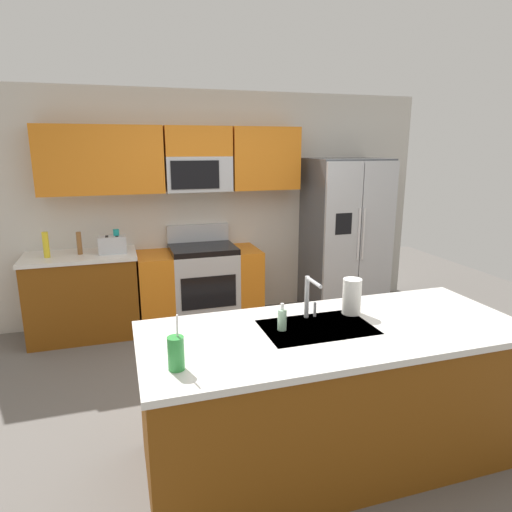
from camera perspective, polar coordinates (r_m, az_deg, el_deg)
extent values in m
plane|color=#66605B|center=(3.79, 2.22, -17.81)|extent=(9.00, 9.00, 0.00)
cube|color=beige|center=(5.34, -5.43, 6.39)|extent=(5.20, 0.10, 2.60)
cube|color=orange|center=(4.99, -22.47, 11.24)|extent=(0.70, 0.32, 0.70)
cube|color=orange|center=(4.98, -15.11, 11.80)|extent=(0.56, 0.32, 0.70)
cube|color=orange|center=(5.24, 1.05, 12.34)|extent=(0.78, 0.32, 0.70)
cube|color=#B7BABF|center=(5.06, -7.40, 10.36)|extent=(0.72, 0.32, 0.38)
cube|color=black|center=(4.89, -7.76, 10.23)|extent=(0.52, 0.01, 0.30)
cube|color=orange|center=(5.05, -7.53, 14.33)|extent=(0.72, 0.32, 0.32)
cube|color=brown|center=(5.10, -21.13, -4.93)|extent=(1.10, 0.60, 0.86)
cube|color=silver|center=(4.98, -21.58, -0.01)|extent=(1.13, 0.63, 0.04)
cube|color=#B7BABF|center=(5.16, -6.69, -3.94)|extent=(0.72, 0.60, 0.84)
cube|color=black|center=(4.87, -6.02, -4.66)|extent=(0.60, 0.01, 0.36)
cube|color=black|center=(5.04, -6.83, 0.93)|extent=(0.72, 0.60, 0.06)
cube|color=#B7BABF|center=(5.27, -7.42, 2.94)|extent=(0.72, 0.06, 0.20)
cube|color=orange|center=(5.09, -12.68, -4.43)|extent=(0.36, 0.60, 0.84)
cube|color=orange|center=(5.27, -1.33, -3.47)|extent=(0.28, 0.60, 0.84)
cube|color=#4C4F54|center=(5.56, 11.17, 2.57)|extent=(0.90, 0.70, 1.85)
cube|color=#B7BABF|center=(5.14, 10.91, 1.65)|extent=(0.44, 0.04, 1.81)
cube|color=#B7BABF|center=(5.36, 15.16, 1.93)|extent=(0.44, 0.04, 1.81)
cylinder|color=silver|center=(5.19, 13.01, 2.71)|extent=(0.02, 0.02, 0.60)
cylinder|color=silver|center=(5.22, 13.58, 2.74)|extent=(0.02, 0.02, 0.60)
cube|color=black|center=(5.08, 11.13, 4.05)|extent=(0.20, 0.00, 0.24)
cube|color=brown|center=(3.04, 9.73, -17.25)|extent=(2.35, 0.94, 0.86)
cube|color=silver|center=(2.83, 10.10, -9.43)|extent=(2.39, 0.98, 0.04)
cube|color=#B7BABF|center=(2.83, 7.82, -9.25)|extent=(0.68, 0.44, 0.03)
cube|color=#B7BABF|center=(4.89, -17.87, 1.39)|extent=(0.28, 0.16, 0.18)
cube|color=black|center=(4.87, -18.53, 2.36)|extent=(0.03, 0.11, 0.01)
cube|color=black|center=(4.87, -17.36, 2.44)|extent=(0.03, 0.11, 0.01)
cylinder|color=brown|center=(4.95, -21.64, 1.53)|extent=(0.05, 0.05, 0.23)
cylinder|color=yellow|center=(4.93, -25.25, 1.30)|extent=(0.06, 0.06, 0.26)
cylinder|color=teal|center=(4.91, -17.36, 1.87)|extent=(0.06, 0.06, 0.25)
cylinder|color=#B7BABF|center=(2.92, 6.50, -5.22)|extent=(0.03, 0.03, 0.28)
cylinder|color=#B7BABF|center=(2.79, 7.40, -3.33)|extent=(0.02, 0.20, 0.02)
cylinder|color=#B7BABF|center=(2.97, 7.52, -6.73)|extent=(0.02, 0.02, 0.10)
cylinder|color=green|center=(2.31, -10.18, -12.13)|extent=(0.08, 0.08, 0.17)
cylinder|color=white|center=(2.25, -10.02, -8.97)|extent=(0.01, 0.03, 0.14)
cylinder|color=#A5D8B2|center=(2.74, 3.34, -8.13)|extent=(0.06, 0.06, 0.13)
cylinder|color=white|center=(2.71, 3.37, -6.46)|extent=(0.02, 0.02, 0.04)
cylinder|color=white|center=(3.04, 12.14, -5.06)|extent=(0.12, 0.12, 0.24)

